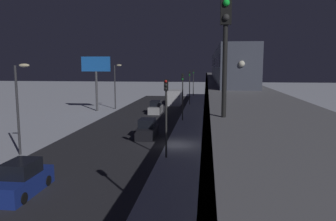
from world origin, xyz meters
The scene contains 16 objects.
ground_plane centered at (0.00, 0.00, 0.00)m, with size 240.00×240.00×0.00m, color silver.
avenue_asphalt centered at (6.37, 0.00, 0.00)m, with size 11.00×100.73×0.01m, color #28282D.
elevated_railway centered at (-5.23, 0.00, 4.95)m, with size 5.00×100.73×5.74m.
subway_train centered at (-5.32, -11.14, 7.52)m, with size 2.94×36.87×3.40m.
rail_signal centered at (-3.52, 19.49, 8.47)m, with size 0.36×0.41×4.00m.
sedan_blue centered at (7.77, 13.15, 0.78)m, with size 1.91×4.58×1.97m.
sedan_silver centered at (4.97, -20.80, 0.80)m, with size 1.80×4.52×1.97m.
sedan_black centered at (3.17, -2.95, 0.80)m, with size 1.80×4.39×1.97m.
box_truck centered at (2.97, -33.30, 1.35)m, with size 2.40×7.40×2.80m.
traffic_light_near centered at (0.27, 4.49, 4.20)m, with size 0.32×0.44×6.40m.
traffic_light_mid centered at (0.27, -14.29, 4.20)m, with size 0.32×0.44×6.40m.
traffic_light_far centered at (0.27, -33.07, 4.20)m, with size 0.32×0.44×6.40m.
traffic_light_distant centered at (0.27, -51.86, 4.20)m, with size 0.32×0.44×6.40m.
commercial_billboard centered at (15.04, -22.32, 6.83)m, with size 4.80×0.36×8.90m.
street_lamp_near centered at (12.44, 5.00, 4.81)m, with size 1.35×0.44×7.65m.
street_lamp_far centered at (12.44, -25.00, 4.81)m, with size 1.35×0.44×7.65m.
Camera 1 is at (-2.91, 30.96, 7.52)m, focal length 35.77 mm.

